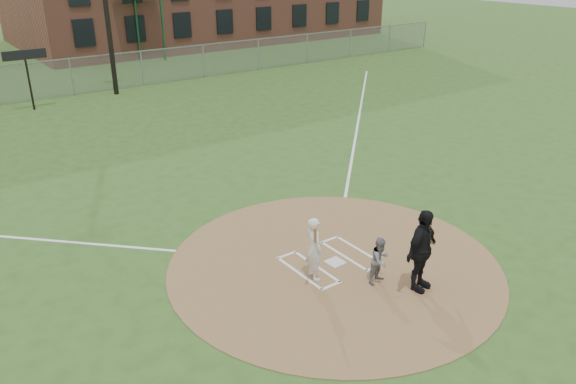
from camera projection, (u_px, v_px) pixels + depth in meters
ground at (334, 264)px, 14.26m from camera, size 140.00×140.00×0.00m
dirt_circle at (334, 264)px, 14.26m from camera, size 8.40×8.40×0.02m
home_plate at (335, 262)px, 14.28m from camera, size 0.45×0.45×0.03m
foul_line_first at (358, 123)px, 25.78m from camera, size 17.04×17.04×0.01m
catcher at (380, 260)px, 13.27m from camera, size 0.63×0.52×1.16m
umpire at (422, 251)px, 12.82m from camera, size 1.26×0.74×2.02m
batters_boxes at (330, 261)px, 14.36m from camera, size 2.08×1.88×0.01m
batter_at_plate at (314, 248)px, 13.33m from camera, size 0.76×0.98×1.78m
outfield_fence at (72, 77)px, 30.23m from camera, size 56.08×0.08×2.03m
scoreboard_sign at (26, 61)px, 27.01m from camera, size 2.00×0.10×2.93m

